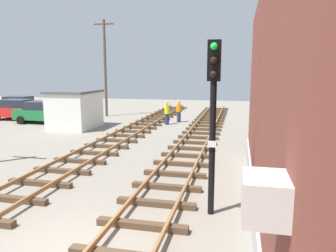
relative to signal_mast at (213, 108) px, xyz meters
name	(u,v)px	position (x,y,z in m)	size (l,w,h in m)	color
ground_plane	(68,252)	(-3.04, -2.76, -3.13)	(80.00, 80.00, 0.00)	gray
signal_mast	(213,108)	(0.00, 0.00, 0.00)	(0.36, 0.40, 4.95)	black
control_hut	(75,109)	(-11.01, 12.33, -1.74)	(3.00, 3.80, 2.76)	silver
parked_car_green	(42,112)	(-14.79, 13.82, -2.23)	(4.20, 2.04, 1.76)	#1E6B38
parked_car_red	(17,109)	(-17.97, 14.95, -2.23)	(4.20, 2.04, 1.76)	red
parked_car_white	(19,105)	(-20.16, 18.06, -2.23)	(4.20, 2.04, 1.76)	silver
utility_pole_far	(105,67)	(-11.33, 18.72, 1.41)	(1.80, 0.24, 8.69)	brown
track_worker_foreground	(167,113)	(-4.79, 15.31, -2.20)	(0.40, 0.40, 1.87)	#262D4C
track_worker_distant	(179,111)	(-4.09, 16.65, -2.20)	(0.40, 0.40, 1.87)	#262D4C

